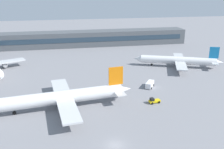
% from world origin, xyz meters
% --- Properties ---
extents(ground_plane, '(400.00, 400.00, 0.00)m').
position_xyz_m(ground_plane, '(0.00, 40.00, 0.00)').
color(ground_plane, gray).
extents(terminal_building, '(130.86, 12.13, 9.00)m').
position_xyz_m(terminal_building, '(0.00, 104.43, 4.50)').
color(terminal_building, '#4C5156').
rests_on(terminal_building, ground_plane).
extents(airplane_near, '(45.46, 31.90, 11.24)m').
position_xyz_m(airplane_near, '(-12.52, 21.34, 3.43)').
color(airplane_near, silver).
rests_on(airplane_near, ground_plane).
extents(airplane_mid, '(38.16, 27.36, 9.85)m').
position_xyz_m(airplane_mid, '(39.58, 53.34, 3.00)').
color(airplane_mid, silver).
rests_on(airplane_mid, ground_plane).
extents(baggage_tug_yellow, '(3.80, 2.31, 1.75)m').
position_xyz_m(baggage_tug_yellow, '(16.33, 19.39, 0.80)').
color(baggage_tug_yellow, yellow).
rests_on(baggage_tug_yellow, ground_plane).
extents(service_van_white, '(4.55, 5.43, 2.08)m').
position_xyz_m(service_van_white, '(19.38, 32.16, 1.11)').
color(service_van_white, white).
rests_on(service_van_white, ground_plane).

